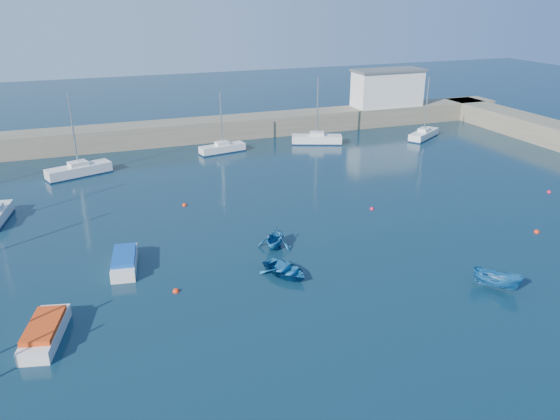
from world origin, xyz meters
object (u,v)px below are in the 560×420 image
object	(u,v)px
dinghy_left	(275,238)
motorboat_1	(125,261)
sailboat_5	(79,170)
sailboat_6	(222,148)
sailboat_8	(424,134)
harbor_office	(387,89)
motorboat_0	(45,332)
sailboat_7	(317,139)
dinghy_right	(497,280)
dinghy_center	(285,270)

from	to	relation	value
dinghy_left	motorboat_1	bearing A→B (deg)	-145.31
sailboat_5	sailboat_6	size ratio (longest dim) A/B	1.18
sailboat_8	sailboat_5	bearing A→B (deg)	58.24
harbor_office	sailboat_5	distance (m)	44.92
sailboat_8	motorboat_0	size ratio (longest dim) A/B	1.57
harbor_office	sailboat_8	xyz separation A→B (m)	(0.16, -9.71, -4.55)
dinghy_left	motorboat_0	bearing A→B (deg)	-119.80
sailboat_6	sailboat_8	bearing A→B (deg)	-106.57
motorboat_0	sailboat_5	bearing A→B (deg)	98.81
motorboat_0	sailboat_7	bearing A→B (deg)	60.59
sailboat_5	dinghy_right	distance (m)	42.75
dinghy_center	motorboat_1	bearing A→B (deg)	130.35
sailboat_7	dinghy_center	distance (m)	35.49
motorboat_1	harbor_office	bearing A→B (deg)	48.36
sailboat_6	motorboat_0	distance (m)	38.99
motorboat_1	dinghy_left	distance (m)	11.10
dinghy_center	dinghy_right	distance (m)	13.98
harbor_office	dinghy_right	distance (m)	49.05
harbor_office	dinghy_right	xyz separation A→B (m)	(-18.33, -45.28, -4.48)
motorboat_0	dinghy_right	xyz separation A→B (m)	(27.66, -4.18, 0.11)
harbor_office	sailboat_5	xyz separation A→B (m)	(-43.41, -10.65, -4.47)
sailboat_5	dinghy_center	world-z (taller)	sailboat_5
dinghy_center	harbor_office	bearing A→B (deg)	27.77
harbor_office	motorboat_1	bearing A→B (deg)	-140.45
harbor_office	motorboat_0	bearing A→B (deg)	-138.21
sailboat_8	motorboat_1	distance (m)	47.67
sailboat_8	dinghy_left	xyz separation A→B (m)	(-30.04, -24.67, 0.24)
harbor_office	sailboat_8	size ratio (longest dim) A/B	1.25
dinghy_left	dinghy_right	world-z (taller)	dinghy_left
sailboat_8	motorboat_0	distance (m)	55.82
sailboat_5	dinghy_center	distance (m)	30.86
sailboat_8	harbor_office	bearing A→B (deg)	-32.03
sailboat_5	dinghy_left	bearing A→B (deg)	-169.52
motorboat_1	dinghy_right	world-z (taller)	dinghy_right
sailboat_6	dinghy_right	world-z (taller)	sailboat_6
sailboat_8	dinghy_left	distance (m)	38.87
motorboat_1	dinghy_center	bearing A→B (deg)	-16.99
sailboat_8	motorboat_0	xyz separation A→B (m)	(-46.15, -31.39, -0.04)
sailboat_5	sailboat_8	world-z (taller)	sailboat_5
motorboat_0	motorboat_1	size ratio (longest dim) A/B	1.07
sailboat_7	sailboat_8	size ratio (longest dim) A/B	1.05
harbor_office	sailboat_6	xyz separation A→B (m)	(-26.83, -7.14, -4.56)
dinghy_center	sailboat_8	bearing A→B (deg)	19.42
sailboat_6	dinghy_center	xyz separation A→B (m)	(-3.88, -31.63, -0.16)
sailboat_5	sailboat_7	xyz separation A→B (m)	(29.04, 3.37, -0.01)
motorboat_0	motorboat_1	xyz separation A→B (m)	(5.03, 7.28, 0.02)
sailboat_7	dinghy_right	xyz separation A→B (m)	(-3.97, -38.00, 0.00)
sailboat_7	sailboat_8	distance (m)	14.73
motorboat_0	dinghy_right	bearing A→B (deg)	5.07
harbor_office	sailboat_7	world-z (taller)	sailboat_7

